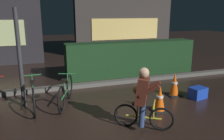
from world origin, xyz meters
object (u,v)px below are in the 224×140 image
at_px(street_post, 20,59).
at_px(parked_bike_center_right, 66,92).
at_px(blue_crate, 198,93).
at_px(parked_bike_center_left, 33,95).
at_px(traffic_cone_far, 174,85).
at_px(cyclist, 143,98).
at_px(traffic_cone_near, 160,99).

distance_m(street_post, parked_bike_center_right, 1.32).
xyz_separation_m(parked_bike_center_right, blue_crate, (3.42, -0.68, -0.19)).
relative_size(parked_bike_center_left, parked_bike_center_right, 1.09).
height_order(parked_bike_center_left, blue_crate, parked_bike_center_left).
height_order(parked_bike_center_right, traffic_cone_far, parked_bike_center_right).
bearing_deg(traffic_cone_far, cyclist, -140.20).
bearing_deg(parked_bike_center_left, traffic_cone_far, -96.25).
height_order(parked_bike_center_right, traffic_cone_near, parked_bike_center_right).
relative_size(parked_bike_center_right, traffic_cone_far, 2.40).
height_order(parked_bike_center_left, cyclist, cyclist).
bearing_deg(traffic_cone_near, traffic_cone_far, 40.53).
xyz_separation_m(traffic_cone_near, blue_crate, (1.40, 0.40, -0.15)).
relative_size(parked_bike_center_right, cyclist, 1.23).
bearing_deg(blue_crate, cyclist, -155.09).
height_order(street_post, parked_bike_center_left, street_post).
distance_m(parked_bike_center_left, traffic_cone_far, 3.71).
distance_m(parked_bike_center_left, cyclist, 2.66).
height_order(traffic_cone_near, blue_crate, traffic_cone_near).
relative_size(traffic_cone_near, blue_crate, 1.42).
height_order(street_post, cyclist, street_post).
relative_size(traffic_cone_far, blue_crate, 1.45).
bearing_deg(cyclist, traffic_cone_far, 73.12).
distance_m(street_post, traffic_cone_near, 3.40).
relative_size(street_post, traffic_cone_far, 3.70).
bearing_deg(traffic_cone_far, parked_bike_center_right, 174.26).
distance_m(street_post, parked_bike_center_left, 0.89).
relative_size(traffic_cone_far, cyclist, 0.51).
xyz_separation_m(street_post, parked_bike_center_left, (0.23, -0.21, -0.83)).
relative_size(parked_bike_center_left, traffic_cone_far, 2.63).
distance_m(parked_bike_center_right, traffic_cone_near, 2.29).
bearing_deg(blue_crate, traffic_cone_near, -164.09).
distance_m(traffic_cone_far, cyclist, 2.18).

